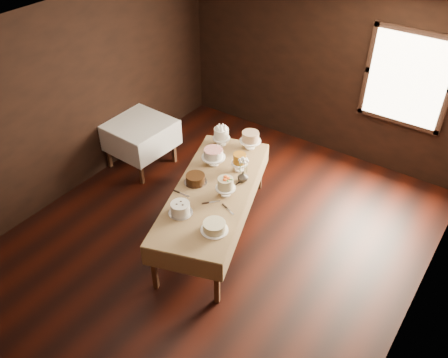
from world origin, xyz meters
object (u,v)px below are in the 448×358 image
cake_server_d (242,180)px  cake_server_e (184,195)px  side_table (139,128)px  cake_meringue (221,137)px  cake_flowers (225,187)px  cake_server_a (215,202)px  cake_speckled (250,141)px  display_table (213,192)px  cake_cream (214,227)px  flower_vase (243,176)px  cake_caramel (239,163)px  cake_swirl (180,209)px  cake_chocolate (195,179)px  cake_server_b (230,211)px  cake_lattice (213,158)px

cake_server_d → cake_server_e: 0.80m
side_table → cake_meringue: size_ratio=3.37×
cake_flowers → cake_server_a: 0.23m
cake_speckled → cake_server_d: (0.33, -0.73, -0.12)m
display_table → cake_cream: 0.79m
flower_vase → cake_server_d: bearing=-170.0°
cake_caramel → cake_server_e: cake_caramel is taller
cake_meringue → display_table: bearing=-60.5°
display_table → cake_server_d: (0.21, 0.35, 0.06)m
cake_speckled → cake_cream: bearing=-70.8°
display_table → flower_vase: flower_vase is taller
cake_swirl → flower_vase: 1.01m
display_table → cake_caramel: (0.05, 0.54, 0.17)m
cake_chocolate → cake_server_a: (0.44, -0.18, -0.05)m
flower_vase → cake_chocolate: bearing=-141.9°
cake_speckled → cake_cream: size_ratio=0.97×
cake_swirl → cake_server_e: 0.36m
cake_server_d → cake_server_e: same height
cake_caramel → cake_swirl: cake_caramel is taller
cake_swirl → cake_server_e: cake_swirl is taller
side_table → cake_server_b: bearing=-20.7°
side_table → cake_caramel: bearing=-3.0°
cake_meringue → cake_flowers: 1.18m
cake_chocolate → cake_server_a: size_ratio=1.39×
cake_speckled → flower_vase: (0.35, -0.73, -0.05)m
cake_caramel → cake_swirl: 1.16m
cake_caramel → cake_lattice: bearing=-166.2°
cake_chocolate → cake_swirl: (0.22, -0.59, 0.01)m
cake_swirl → flower_vase: cake_swirl is taller
cake_server_d → cake_chocolate: bearing=134.4°
cake_speckled → cake_server_e: size_ratio=1.39×
display_table → cake_caramel: 0.57m
side_table → cake_cream: (2.40, -1.27, 0.12)m
display_table → cake_server_a: 0.28m
cake_caramel → side_table: bearing=177.0°
cake_server_e → cake_flowers: bearing=32.5°
cake_lattice → cake_flowers: 0.69m
cake_meringue → cake_server_d: 0.94m
side_table → cake_meringue: 1.44m
cake_chocolate → cake_server_a: cake_chocolate is taller
cake_meringue → flower_vase: 0.94m
cake_caramel → cake_server_d: 0.27m
cake_lattice → cake_chocolate: 0.48m
cake_server_b → flower_vase: flower_vase is taller
cake_cream → cake_server_e: bearing=156.1°
display_table → cake_server_a: cake_server_a is taller
cake_server_b → flower_vase: (-0.20, 0.60, 0.07)m
cake_cream → cake_server_a: cake_cream is taller
display_table → cake_chocolate: cake_chocolate is taller
cake_caramel → cake_swirl: (-0.09, -1.16, -0.04)m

